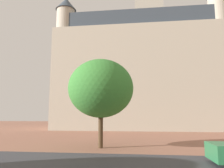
% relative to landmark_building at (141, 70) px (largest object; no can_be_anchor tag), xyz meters
% --- Properties ---
extents(ground_plane, '(120.00, 120.00, 0.00)m').
position_rel_landmark_building_xyz_m(ground_plane, '(-2.34, -23.79, -9.33)').
color(ground_plane, '#93604C').
extents(landmark_building, '(25.94, 10.59, 29.72)m').
position_rel_landmark_building_xyz_m(landmark_building, '(0.00, 0.00, 0.00)').
color(landmark_building, '#B2A893').
rests_on(landmark_building, ground_plane).
extents(tree_curb_far, '(4.48, 4.48, 6.02)m').
position_rel_landmark_building_xyz_m(tree_curb_far, '(-3.05, -19.47, -5.34)').
color(tree_curb_far, '#4C3823').
rests_on(tree_curb_far, ground_plane).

